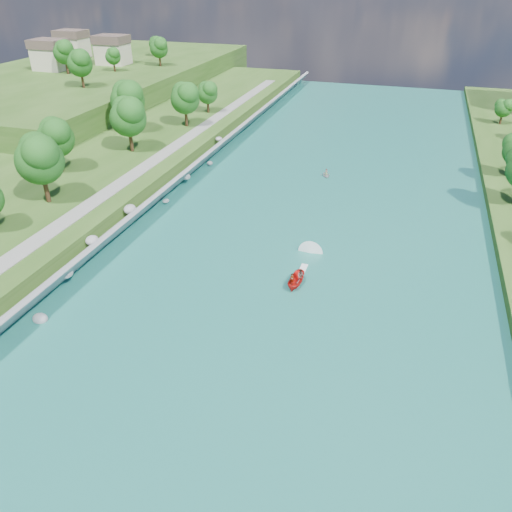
% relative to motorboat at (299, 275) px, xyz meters
% --- Properties ---
extents(ground, '(260.00, 260.00, 0.00)m').
position_rel_motorboat_xyz_m(ground, '(-2.31, -13.33, -0.80)').
color(ground, '#2D5119').
rests_on(ground, ground).
extents(river_water, '(55.00, 240.00, 0.10)m').
position_rel_motorboat_xyz_m(river_water, '(-2.31, 6.67, -0.75)').
color(river_water, '#1A6656').
rests_on(river_water, ground).
extents(berm_west, '(45.00, 240.00, 3.50)m').
position_rel_motorboat_xyz_m(berm_west, '(-52.31, 6.67, 0.95)').
color(berm_west, '#2D5119').
rests_on(berm_west, ground).
extents(ridge_west, '(60.00, 120.00, 9.00)m').
position_rel_motorboat_xyz_m(ridge_west, '(-84.81, 81.67, 3.70)').
color(ridge_west, '#2D5119').
rests_on(ridge_west, ground).
extents(riprap_bank, '(4.37, 236.00, 4.23)m').
position_rel_motorboat_xyz_m(riprap_bank, '(-28.16, 5.49, 0.99)').
color(riprap_bank, slate).
rests_on(riprap_bank, ground).
extents(riverside_path, '(3.00, 200.00, 0.10)m').
position_rel_motorboat_xyz_m(riverside_path, '(-34.81, 6.67, 2.75)').
color(riverside_path, gray).
rests_on(riverside_path, berm_west).
extents(ridge_houses, '(29.50, 29.50, 8.40)m').
position_rel_motorboat_xyz_m(ridge_houses, '(-90.98, 86.67, 12.51)').
color(ridge_houses, beige).
rests_on(ridge_houses, ridge_west).
extents(trees_west, '(17.21, 147.90, 13.22)m').
position_rel_motorboat_xyz_m(trees_west, '(-44.22, -0.56, 8.44)').
color(trees_west, '#155017').
rests_on(trees_west, berm_west).
extents(trees_ridge, '(25.36, 55.63, 10.83)m').
position_rel_motorboat_xyz_m(trees_ridge, '(-73.75, 74.92, 13.14)').
color(trees_ridge, '#155017').
rests_on(trees_ridge, ridge_west).
extents(motorboat, '(3.60, 18.93, 2.14)m').
position_rel_motorboat_xyz_m(motorboat, '(0.00, 0.00, 0.00)').
color(motorboat, red).
rests_on(motorboat, river_water).
extents(raft, '(2.64, 3.06, 1.52)m').
position_rel_motorboat_xyz_m(raft, '(-3.48, 37.57, -0.36)').
color(raft, gray).
rests_on(raft, river_water).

